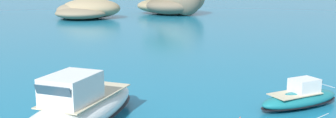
% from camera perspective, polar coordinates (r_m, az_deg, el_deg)
% --- Properties ---
extents(islet_large, '(19.40, 21.31, 8.14)m').
position_cam_1_polar(islet_large, '(93.41, 1.07, 8.74)').
color(islet_large, '#84755B').
rests_on(islet_large, ground).
extents(islet_small, '(17.06, 15.73, 4.28)m').
position_cam_1_polar(islet_small, '(85.87, -12.34, 7.13)').
color(islet_small, '#84755B').
rests_on(islet_small, ground).
extents(motorboat_white, '(9.29, 10.78, 3.24)m').
position_cam_1_polar(motorboat_white, '(21.98, -13.31, -7.46)').
color(motorboat_white, white).
rests_on(motorboat_white, ground).
extents(motorboat_teal, '(6.57, 3.01, 1.88)m').
position_cam_1_polar(motorboat_teal, '(26.56, 19.14, -5.48)').
color(motorboat_teal, '#19727A').
rests_on(motorboat_teal, ground).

